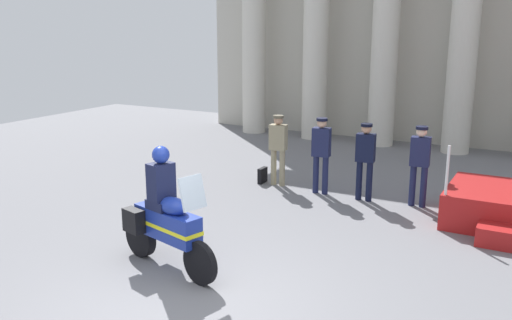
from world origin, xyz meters
name	(u,v)px	position (x,y,z in m)	size (l,w,h in m)	color
ground_plane	(186,308)	(0.00, 0.00, 0.00)	(28.52, 28.52, 0.00)	slate
colonnade_backdrop	(429,13)	(0.37, 11.77, 3.94)	(15.12, 1.64, 7.47)	beige
officer_in_row_0	(278,144)	(-1.51, 5.73, 0.96)	(0.40, 0.25, 1.63)	gray
officer_in_row_1	(321,149)	(-0.40, 5.60, 0.99)	(0.40, 0.25, 1.68)	#191E42
officer_in_row_2	(365,156)	(0.59, 5.58, 0.97)	(0.40, 0.25, 1.65)	black
officer_in_row_3	(420,160)	(1.67, 5.72, 0.98)	(0.40, 0.25, 1.66)	#191E42
motorcycle_with_rider	(165,218)	(-0.99, 0.87, 0.79)	(2.05, 0.89, 1.90)	black
briefcase_on_ground	(263,175)	(-1.92, 5.74, 0.18)	(0.10, 0.32, 0.36)	black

